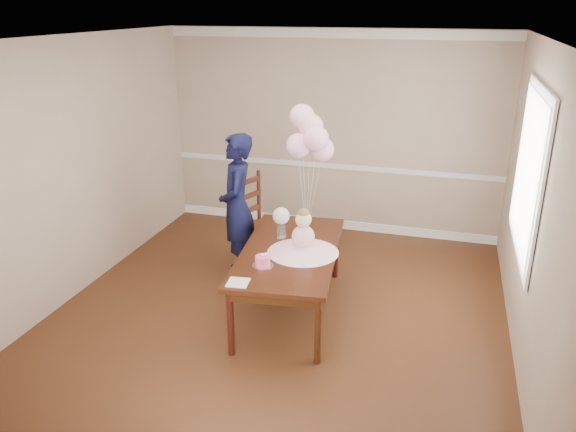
{
  "coord_description": "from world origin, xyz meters",
  "views": [
    {
      "loc": [
        1.49,
        -4.79,
        2.98
      ],
      "look_at": [
        0.08,
        0.1,
        1.05
      ],
      "focal_mm": 35.0,
      "sensor_mm": 36.0,
      "label": 1
    }
  ],
  "objects_px": {
    "dining_table_top": "(290,251)",
    "birthday_cake": "(263,261)",
    "dining_chair_seat": "(263,230)",
    "woman": "(237,207)"
  },
  "relations": [
    {
      "from": "woman",
      "to": "dining_table_top",
      "type": "bearing_deg",
      "value": 31.22
    },
    {
      "from": "dining_chair_seat",
      "to": "woman",
      "type": "height_order",
      "value": "woman"
    },
    {
      "from": "dining_table_top",
      "to": "birthday_cake",
      "type": "xyz_separation_m",
      "value": [
        -0.14,
        -0.43,
        0.08
      ]
    },
    {
      "from": "dining_table_top",
      "to": "dining_chair_seat",
      "type": "bearing_deg",
      "value": 117.77
    },
    {
      "from": "birthday_cake",
      "to": "woman",
      "type": "xyz_separation_m",
      "value": [
        -0.67,
        1.1,
        0.09
      ]
    },
    {
      "from": "birthday_cake",
      "to": "woman",
      "type": "distance_m",
      "value": 1.29
    },
    {
      "from": "dining_table_top",
      "to": "dining_chair_seat",
      "type": "height_order",
      "value": "dining_table_top"
    },
    {
      "from": "dining_chair_seat",
      "to": "dining_table_top",
      "type": "bearing_deg",
      "value": -34.46
    },
    {
      "from": "birthday_cake",
      "to": "dining_chair_seat",
      "type": "relative_size",
      "value": 0.28
    },
    {
      "from": "birthday_cake",
      "to": "woman",
      "type": "relative_size",
      "value": 0.08
    }
  ]
}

